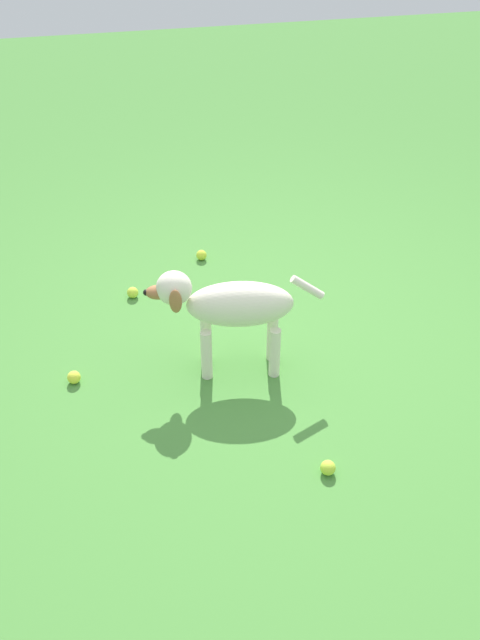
% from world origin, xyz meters
% --- Properties ---
extents(ground, '(14.00, 14.00, 0.00)m').
position_xyz_m(ground, '(0.00, 0.00, 0.00)').
color(ground, '#478438').
extents(dog, '(0.30, 0.85, 0.58)m').
position_xyz_m(dog, '(-0.17, 0.25, 0.38)').
color(dog, silver).
rests_on(dog, ground).
extents(tennis_ball_0, '(0.07, 0.07, 0.07)m').
position_xyz_m(tennis_ball_0, '(0.58, 0.66, 0.03)').
color(tennis_ball_0, '#C0D93C').
rests_on(tennis_ball_0, ground).
extents(tennis_ball_1, '(0.07, 0.07, 0.07)m').
position_xyz_m(tennis_ball_1, '(-0.95, 0.00, 0.03)').
color(tennis_ball_1, '#C0E03B').
rests_on(tennis_ball_1, ground).
extents(tennis_ball_2, '(0.07, 0.07, 0.07)m').
position_xyz_m(tennis_ball_2, '(0.91, 0.18, 0.03)').
color(tennis_ball_2, '#C5D635').
rests_on(tennis_ball_2, ground).
extents(tennis_ball_3, '(0.07, 0.07, 0.07)m').
position_xyz_m(tennis_ball_3, '(-0.10, 1.02, 0.03)').
color(tennis_ball_3, '#D8DD3B').
rests_on(tennis_ball_3, ground).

